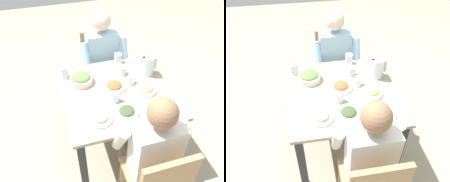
% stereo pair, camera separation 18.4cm
% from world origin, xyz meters
% --- Properties ---
extents(ground_plane, '(8.00, 8.00, 0.00)m').
position_xyz_m(ground_plane, '(0.00, 0.00, 0.00)').
color(ground_plane, '#9E937F').
extents(dining_table, '(0.93, 0.93, 0.72)m').
position_xyz_m(dining_table, '(0.00, 0.00, 0.61)').
color(dining_table, gray).
rests_on(dining_table, ground_plane).
extents(chair_far, '(0.40, 0.40, 0.88)m').
position_xyz_m(chair_far, '(0.03, 0.75, 0.50)').
color(chair_far, tan).
rests_on(chair_far, ground_plane).
extents(diner_near, '(0.48, 0.53, 1.17)m').
position_xyz_m(diner_near, '(0.07, -0.55, 0.64)').
color(diner_near, silver).
rests_on(diner_near, ground_plane).
extents(diner_far, '(0.48, 0.53, 1.17)m').
position_xyz_m(diner_far, '(0.03, 0.55, 0.64)').
color(diner_far, '#9EC6E0').
rests_on(diner_far, ground_plane).
extents(water_pitcher, '(0.16, 0.12, 0.19)m').
position_xyz_m(water_pitcher, '(0.34, 0.16, 0.82)').
color(water_pitcher, silver).
rests_on(water_pitcher, dining_table).
extents(salad_bowl, '(0.20, 0.20, 0.09)m').
position_xyz_m(salad_bowl, '(-0.28, 0.20, 0.77)').
color(salad_bowl, white).
rests_on(salad_bowl, dining_table).
extents(plate_beans, '(0.20, 0.20, 0.05)m').
position_xyz_m(plate_beans, '(-0.22, -0.27, 0.74)').
color(plate_beans, white).
rests_on(plate_beans, dining_table).
extents(plate_rice_curry, '(0.22, 0.22, 0.05)m').
position_xyz_m(plate_rice_curry, '(-0.01, 0.06, 0.74)').
color(plate_rice_curry, white).
rests_on(plate_rice_curry, dining_table).
extents(plate_yoghurt, '(0.18, 0.18, 0.05)m').
position_xyz_m(plate_yoghurt, '(0.27, -0.31, 0.74)').
color(plate_yoghurt, white).
rests_on(plate_yoghurt, dining_table).
extents(plate_dolmas, '(0.20, 0.20, 0.04)m').
position_xyz_m(plate_dolmas, '(-0.01, -0.26, 0.74)').
color(plate_dolmas, white).
rests_on(plate_dolmas, dining_table).
extents(plate_fries, '(0.20, 0.20, 0.05)m').
position_xyz_m(plate_fries, '(0.24, -0.06, 0.74)').
color(plate_fries, white).
rests_on(plate_fries, dining_table).
extents(water_glass_near_left, '(0.06, 0.06, 0.09)m').
position_xyz_m(water_glass_near_left, '(-0.06, -0.12, 0.77)').
color(water_glass_near_left, silver).
rests_on(water_glass_near_left, dining_table).
extents(water_glass_far_right, '(0.07, 0.07, 0.10)m').
position_xyz_m(water_glass_far_right, '(0.13, 0.41, 0.78)').
color(water_glass_far_right, silver).
rests_on(water_glass_far_right, dining_table).
extents(water_glass_far_left, '(0.07, 0.07, 0.09)m').
position_xyz_m(water_glass_far_left, '(0.12, 0.22, 0.77)').
color(water_glass_far_left, silver).
rests_on(water_glass_far_left, dining_table).
extents(water_glass_by_pitcher, '(0.07, 0.07, 0.11)m').
position_xyz_m(water_glass_by_pitcher, '(-0.40, 0.32, 0.78)').
color(water_glass_by_pitcher, silver).
rests_on(water_glass_by_pitcher, dining_table).
extents(water_glass_near_right, '(0.07, 0.07, 0.09)m').
position_xyz_m(water_glass_near_right, '(0.14, 0.06, 0.77)').
color(water_glass_near_right, silver).
rests_on(water_glass_near_right, dining_table).
extents(salt_shaker, '(0.03, 0.03, 0.05)m').
position_xyz_m(salt_shaker, '(0.13, 0.33, 0.75)').
color(salt_shaker, white).
rests_on(salt_shaker, dining_table).
extents(fork_near, '(0.17, 0.07, 0.01)m').
position_xyz_m(fork_near, '(0.25, 0.37, 0.73)').
color(fork_near, silver).
rests_on(fork_near, dining_table).
extents(knife_near, '(0.19, 0.02, 0.01)m').
position_xyz_m(knife_near, '(-0.24, 0.35, 0.73)').
color(knife_near, silver).
rests_on(knife_near, dining_table).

